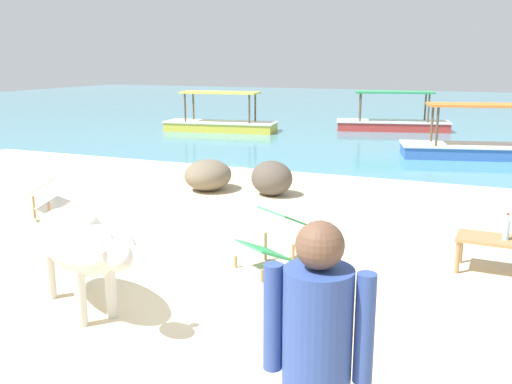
{
  "coord_description": "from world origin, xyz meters",
  "views": [
    {
      "loc": [
        2.65,
        -4.0,
        2.35
      ],
      "look_at": [
        -0.24,
        3.0,
        0.55
      ],
      "focal_mm": 39.48,
      "sensor_mm": 36.0,
      "label": 1
    }
  ],
  "objects_px": {
    "boat_blue": "(479,146)",
    "boat_red": "(392,122)",
    "low_bench_table": "(493,243)",
    "bottle": "(506,229)",
    "boat_yellow": "(221,123)",
    "cow": "(78,243)",
    "deck_chair_near": "(44,196)",
    "person_standing": "(317,361)",
    "deck_chair_far": "(275,235)"
  },
  "relations": [
    {
      "from": "low_bench_table",
      "to": "deck_chair_near",
      "type": "height_order",
      "value": "deck_chair_near"
    },
    {
      "from": "boat_blue",
      "to": "boat_yellow",
      "type": "distance_m",
      "value": 8.3
    },
    {
      "from": "deck_chair_near",
      "to": "person_standing",
      "type": "height_order",
      "value": "person_standing"
    },
    {
      "from": "deck_chair_near",
      "to": "bottle",
      "type": "bearing_deg",
      "value": -63.55
    },
    {
      "from": "cow",
      "to": "deck_chair_near",
      "type": "bearing_deg",
      "value": 166.82
    },
    {
      "from": "deck_chair_far",
      "to": "boat_yellow",
      "type": "distance_m",
      "value": 12.6
    },
    {
      "from": "bottle",
      "to": "boat_blue",
      "type": "xyz_separation_m",
      "value": [
        -0.43,
        8.08,
        -0.27
      ]
    },
    {
      "from": "low_bench_table",
      "to": "boat_yellow",
      "type": "xyz_separation_m",
      "value": [
        -8.31,
        10.27,
        -0.09
      ]
    },
    {
      "from": "bottle",
      "to": "person_standing",
      "type": "xyz_separation_m",
      "value": [
        -0.92,
        -4.11,
        0.43
      ]
    },
    {
      "from": "cow",
      "to": "person_standing",
      "type": "relative_size",
      "value": 1.06
    },
    {
      "from": "low_bench_table",
      "to": "boat_blue",
      "type": "distance_m",
      "value": 8.07
    },
    {
      "from": "boat_blue",
      "to": "boat_yellow",
      "type": "relative_size",
      "value": 1.01
    },
    {
      "from": "low_bench_table",
      "to": "deck_chair_far",
      "type": "relative_size",
      "value": 0.84
    },
    {
      "from": "deck_chair_near",
      "to": "deck_chair_far",
      "type": "bearing_deg",
      "value": -73.47
    },
    {
      "from": "cow",
      "to": "low_bench_table",
      "type": "height_order",
      "value": "cow"
    },
    {
      "from": "bottle",
      "to": "deck_chair_far",
      "type": "bearing_deg",
      "value": -162.19
    },
    {
      "from": "boat_red",
      "to": "deck_chair_far",
      "type": "bearing_deg",
      "value": -100.02
    },
    {
      "from": "boat_blue",
      "to": "boat_red",
      "type": "height_order",
      "value": "same"
    },
    {
      "from": "cow",
      "to": "bottle",
      "type": "height_order",
      "value": "cow"
    },
    {
      "from": "deck_chair_far",
      "to": "boat_blue",
      "type": "bearing_deg",
      "value": -159.48
    },
    {
      "from": "boat_blue",
      "to": "cow",
      "type": "bearing_deg",
      "value": -121.18
    },
    {
      "from": "person_standing",
      "to": "boat_blue",
      "type": "relative_size",
      "value": 0.42
    },
    {
      "from": "low_bench_table",
      "to": "boat_blue",
      "type": "height_order",
      "value": "boat_blue"
    },
    {
      "from": "boat_red",
      "to": "boat_yellow",
      "type": "height_order",
      "value": "same"
    },
    {
      "from": "person_standing",
      "to": "boat_blue",
      "type": "height_order",
      "value": "person_standing"
    },
    {
      "from": "deck_chair_near",
      "to": "low_bench_table",
      "type": "bearing_deg",
      "value": -63.34
    },
    {
      "from": "low_bench_table",
      "to": "bottle",
      "type": "xyz_separation_m",
      "value": [
        0.12,
        -0.02,
        0.18
      ]
    },
    {
      "from": "low_bench_table",
      "to": "deck_chair_near",
      "type": "relative_size",
      "value": 0.85
    },
    {
      "from": "boat_red",
      "to": "person_standing",
      "type": "bearing_deg",
      "value": -95.83
    },
    {
      "from": "low_bench_table",
      "to": "deck_chair_near",
      "type": "bearing_deg",
      "value": -174.55
    },
    {
      "from": "deck_chair_far",
      "to": "boat_blue",
      "type": "relative_size",
      "value": 0.24
    },
    {
      "from": "deck_chair_far",
      "to": "boat_blue",
      "type": "height_order",
      "value": "boat_blue"
    },
    {
      "from": "boat_yellow",
      "to": "cow",
      "type": "bearing_deg",
      "value": -77.82
    },
    {
      "from": "low_bench_table",
      "to": "boat_yellow",
      "type": "distance_m",
      "value": 13.21
    },
    {
      "from": "deck_chair_far",
      "to": "boat_red",
      "type": "distance_m",
      "value": 13.46
    },
    {
      "from": "deck_chair_far",
      "to": "boat_red",
      "type": "bearing_deg",
      "value": -143.43
    },
    {
      "from": "deck_chair_far",
      "to": "boat_red",
      "type": "relative_size",
      "value": 0.24
    },
    {
      "from": "cow",
      "to": "bottle",
      "type": "xyz_separation_m",
      "value": [
        3.68,
        2.46,
        -0.14
      ]
    },
    {
      "from": "person_standing",
      "to": "boat_red",
      "type": "xyz_separation_m",
      "value": [
        -2.31,
        16.78,
        -0.7
      ]
    },
    {
      "from": "boat_red",
      "to": "deck_chair_near",
      "type": "bearing_deg",
      "value": -116.22
    },
    {
      "from": "cow",
      "to": "boat_red",
      "type": "bearing_deg",
      "value": 116.81
    },
    {
      "from": "deck_chair_near",
      "to": "deck_chair_far",
      "type": "distance_m",
      "value": 3.77
    },
    {
      "from": "deck_chair_near",
      "to": "cow",
      "type": "bearing_deg",
      "value": -107.94
    },
    {
      "from": "person_standing",
      "to": "boat_red",
      "type": "relative_size",
      "value": 0.42
    },
    {
      "from": "cow",
      "to": "boat_yellow",
      "type": "distance_m",
      "value": 13.6
    },
    {
      "from": "low_bench_table",
      "to": "deck_chair_near",
      "type": "distance_m",
      "value": 6.01
    },
    {
      "from": "bottle",
      "to": "deck_chair_far",
      "type": "height_order",
      "value": "bottle"
    },
    {
      "from": "cow",
      "to": "boat_blue",
      "type": "xyz_separation_m",
      "value": [
        3.25,
        10.54,
        -0.41
      ]
    },
    {
      "from": "person_standing",
      "to": "boat_red",
      "type": "height_order",
      "value": "person_standing"
    },
    {
      "from": "cow",
      "to": "deck_chair_near",
      "type": "height_order",
      "value": "cow"
    }
  ]
}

